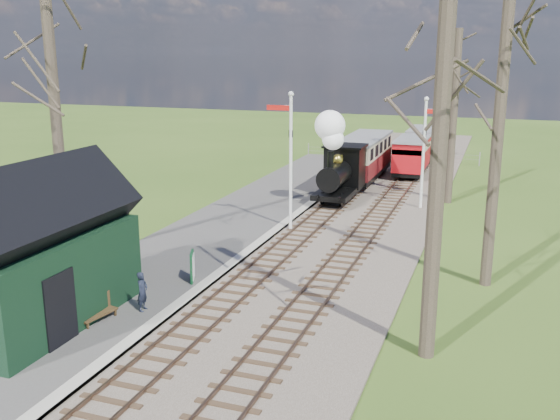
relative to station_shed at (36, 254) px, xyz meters
The scene contains 18 objects.
distant_hills 63.40m from the station_shed, 84.61° to the left, with size 114.40×48.00×22.02m.
ballast_bed 18.98m from the station_shed, 72.73° to the left, with size 8.00×60.00×0.10m, color brown.
track_near 18.63m from the station_shed, 76.57° to the left, with size 1.60×60.00×0.15m.
track_far 19.40m from the station_shed, 69.04° to the left, with size 1.60×60.00×0.15m.
platform 10.26m from the station_shed, 85.44° to the left, with size 5.00×44.00×0.20m, color #474442.
coping_strip 10.69m from the station_shed, 72.79° to the left, with size 0.40×44.00×0.21m, color #B2AD9E.
station_shed is the anchor object (origin of this frame).
semaphore_near 12.58m from the station_shed, 73.62° to the left, with size 1.22×0.24×6.22m.
semaphore_far 20.01m from the station_shed, 64.28° to the left, with size 1.22×0.24×5.72m.
bare_trees 8.81m from the station_shed, 47.30° to the left, with size 15.51×22.39×12.00m.
fence_line 32.38m from the station_shed, 81.83° to the left, with size 12.60×0.08×1.00m.
locomotive 18.32m from the station_shed, 76.47° to the left, with size 1.95×4.55×4.87m.
coach 24.27m from the station_shed, 79.80° to the left, with size 2.27×7.80×2.39m.
red_carriage_a 27.33m from the station_shed, 75.37° to the left, with size 1.90×4.71×2.00m.
red_carriage_b 32.68m from the station_shed, 77.81° to the left, with size 1.90×4.71×2.00m.
sign_board 5.37m from the station_shed, 59.54° to the left, with size 0.34×0.69×1.04m.
bench 2.33m from the station_shed, 21.29° to the left, with size 0.59×1.31×0.72m.
person 3.23m from the station_shed, 35.57° to the left, with size 0.45×0.29×1.22m, color #1B2031.
Camera 1 is at (7.91, -9.58, 7.87)m, focal length 40.00 mm.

